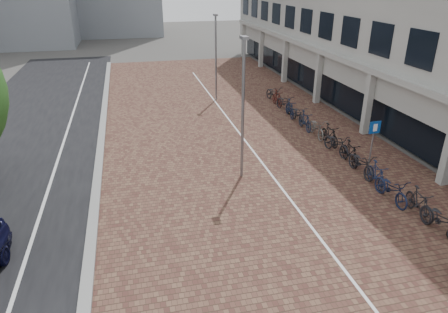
% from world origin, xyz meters
% --- Properties ---
extents(ground, '(140.00, 140.00, 0.00)m').
position_xyz_m(ground, '(0.00, 0.00, 0.00)').
color(ground, '#474442').
rests_on(ground, ground).
extents(plaza_brick, '(14.50, 42.00, 0.04)m').
position_xyz_m(plaza_brick, '(2.00, 12.00, 0.01)').
color(plaza_brick, brown).
rests_on(plaza_brick, ground).
extents(street_asphalt, '(8.00, 50.00, 0.03)m').
position_xyz_m(street_asphalt, '(-9.00, 12.00, 0.01)').
color(street_asphalt, black).
rests_on(street_asphalt, ground).
extents(curb, '(0.35, 42.00, 0.14)m').
position_xyz_m(curb, '(-5.10, 12.00, 0.07)').
color(curb, gray).
rests_on(curb, ground).
extents(lane_line, '(0.12, 44.00, 0.00)m').
position_xyz_m(lane_line, '(-7.00, 12.00, 0.02)').
color(lane_line, white).
rests_on(lane_line, street_asphalt).
extents(parking_line, '(0.10, 30.00, 0.00)m').
position_xyz_m(parking_line, '(2.20, 12.00, 0.04)').
color(parking_line, white).
rests_on(parking_line, plaza_brick).
extents(parking_sign, '(0.52, 0.11, 2.49)m').
position_xyz_m(parking_sign, '(6.21, 5.39, 1.67)').
color(parking_sign, slate).
rests_on(parking_sign, ground).
extents(lamp_near, '(0.12, 0.12, 5.80)m').
position_xyz_m(lamp_near, '(0.92, 6.60, 2.90)').
color(lamp_near, gray).
rests_on(lamp_near, ground).
extents(lamp_far, '(0.12, 0.12, 5.60)m').
position_xyz_m(lamp_far, '(2.38, 18.25, 2.80)').
color(lamp_far, slate).
rests_on(lamp_far, ground).
extents(bike_row, '(1.15, 18.13, 1.05)m').
position_xyz_m(bike_row, '(6.05, 9.05, 0.52)').
color(bike_row, black).
rests_on(bike_row, ground).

